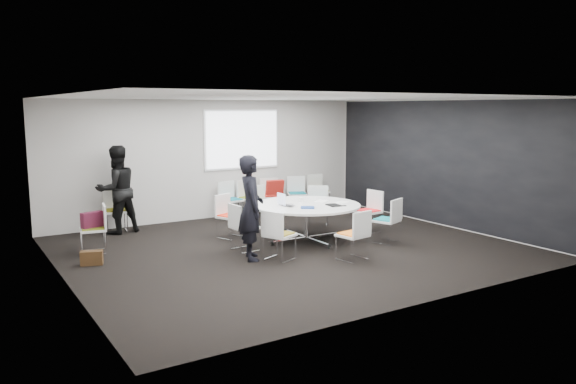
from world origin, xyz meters
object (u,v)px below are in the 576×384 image
chair_ring_h (387,229)px  cup (301,200)px  chair_back_b (250,205)px  person_main (251,208)px  chair_ring_c (263,213)px  chair_ring_f (279,245)px  chair_back_e (318,198)px  person_back (117,190)px  chair_back_c (270,203)px  brown_bag (92,258)px  chair_back_d (297,200)px  laptop (289,205)px  conference_table (306,214)px  chair_ring_g (353,245)px  chair_ring_a (368,219)px  chair_back_a (231,207)px  maroon_bag (92,220)px  chair_person_back (116,219)px  chair_ring_b (318,214)px  chair_spare_left (94,238)px  chair_ring_d (230,225)px  chair_ring_e (244,236)px

chair_ring_h → cup: chair_ring_h is taller
chair_back_b → person_main: bearing=39.2°
chair_ring_c → person_main: size_ratio=0.48×
chair_ring_c → chair_ring_f: size_ratio=1.00×
chair_back_e → person_back: bearing=5.7°
chair_back_c → brown_bag: (-4.83, -2.34, -0.16)m
chair_ring_h → chair_back_d: size_ratio=1.00×
chair_back_c → laptop: 3.02m
conference_table → chair_ring_g: bearing=-94.8°
chair_ring_a → chair_back_c: size_ratio=1.00×
chair_back_d → chair_back_a: bearing=24.5°
person_main → maroon_bag: bearing=69.5°
chair_back_c → laptop: chair_back_c is taller
chair_person_back → cup: bearing=148.2°
chair_ring_b → chair_spare_left: same height
chair_back_c → person_main: (-2.37, -3.42, 0.63)m
cup → chair_ring_h: bearing=-47.9°
chair_ring_d → chair_person_back: same height
chair_back_a → chair_ring_b: bearing=117.8°
conference_table → chair_ring_f: (-1.22, -0.98, -0.25)m
chair_ring_b → laptop: 1.76m
chair_ring_f → cup: (1.26, 1.25, 0.50)m
chair_ring_d → chair_back_c: size_ratio=1.00×
chair_ring_e → person_main: 0.87m
conference_table → cup: size_ratio=23.58×
chair_back_b → chair_person_back: (-3.21, 0.01, 0.00)m
conference_table → chair_ring_e: bearing=-176.8°
chair_ring_g → cup: 2.01m
chair_ring_a → chair_person_back: bearing=51.7°
chair_ring_g → laptop: (-0.26, 1.68, 0.47)m
chair_ring_b → chair_back_a: bearing=-21.1°
chair_ring_d → person_main: bearing=52.9°
chair_ring_g → chair_spare_left: size_ratio=1.00×
chair_ring_f → chair_person_back: size_ratio=1.00×
conference_table → chair_back_a: chair_back_a is taller
chair_ring_d → chair_ring_a: bearing=134.9°
person_back → chair_back_a: bearing=171.3°
chair_ring_c → chair_back_d: bearing=-159.7°
chair_ring_d → chair_back_e: bearing=-175.8°
chair_back_d → chair_back_e: 0.70m
maroon_bag → brown_bag: (-0.21, -0.77, -0.50)m
chair_ring_f → chair_ring_a: bearing=85.2°
chair_ring_d → chair_ring_g: bearing=88.3°
conference_table → chair_ring_e: (-1.43, -0.08, -0.25)m
chair_ring_b → chair_ring_c: bearing=-2.6°
chair_ring_e → person_main: person_main is taller
chair_spare_left → chair_ring_f: bearing=-120.0°
chair_ring_e → chair_back_e: (3.68, 2.88, 0.00)m
chair_ring_a → chair_back_a: (-1.83, 2.85, 0.00)m
cup → conference_table: bearing=-98.7°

